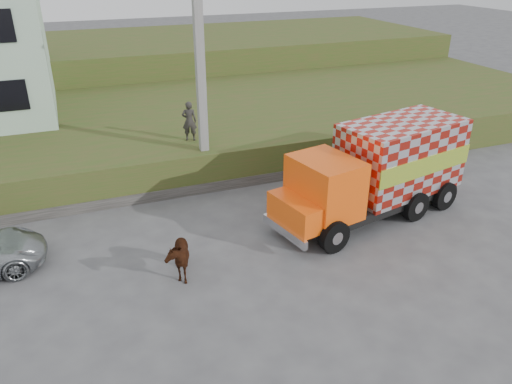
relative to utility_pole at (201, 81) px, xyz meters
name	(u,v)px	position (x,y,z in m)	size (l,w,h in m)	color
ground	(277,239)	(1.00, -4.60, -4.08)	(120.00, 120.00, 0.00)	#474749
embankment	(194,124)	(1.00, 5.40, -3.33)	(40.00, 12.00, 1.50)	#33521B
embankment_far	(148,62)	(1.00, 17.40, -2.58)	(40.00, 12.00, 3.00)	#33521B
retaining_strip	(183,189)	(-1.00, -0.40, -3.88)	(16.00, 0.50, 0.40)	#595651
utility_pole	(201,81)	(0.00, 0.00, 0.00)	(1.20, 0.30, 8.00)	gray
cargo_truck	(379,170)	(4.85, -4.24, -2.47)	(7.31, 3.65, 3.12)	black
cow	(177,255)	(-2.35, -5.37, -3.45)	(0.68, 1.48, 1.25)	#37180D
pedestrian	(189,121)	(-0.21, 1.22, -1.80)	(0.57, 0.37, 1.55)	#2C2A27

